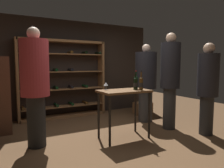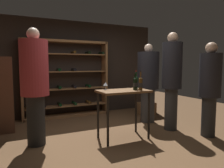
% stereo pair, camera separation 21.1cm
% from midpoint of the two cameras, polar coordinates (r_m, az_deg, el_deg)
% --- Properties ---
extents(ground_plane, '(10.38, 10.38, 0.00)m').
position_cam_midpoint_polar(ground_plane, '(4.16, 1.30, -14.37)').
color(ground_plane, brown).
extents(back_wall, '(4.68, 0.10, 2.61)m').
position_cam_midpoint_polar(back_wall, '(5.96, -8.24, 4.33)').
color(back_wall, black).
rests_on(back_wall, ground).
extents(wine_rack, '(2.29, 0.32, 2.05)m').
position_cam_midpoint_polar(wine_rack, '(5.65, -11.59, 1.28)').
color(wine_rack, brown).
rests_on(wine_rack, ground).
extents(tasting_table, '(0.95, 0.56, 0.93)m').
position_cam_midpoint_polar(tasting_table, '(3.90, 4.72, -3.66)').
color(tasting_table, brown).
rests_on(tasting_table, ground).
extents(person_host_in_suit, '(0.41, 0.41, 2.08)m').
position_cam_midpoint_polar(person_host_in_suit, '(4.61, 17.45, 2.05)').
color(person_host_in_suit, '#313131').
rests_on(person_host_in_suit, ground).
extents(person_bystander_dark_jacket, '(0.47, 0.47, 2.02)m').
position_cam_midpoint_polar(person_bystander_dark_jacket, '(3.74, -19.07, 0.69)').
color(person_bystander_dark_jacket, black).
rests_on(person_bystander_dark_jacket, ground).
extents(person_guest_khaki, '(0.41, 0.40, 1.83)m').
position_cam_midpoint_polar(person_guest_khaki, '(4.47, 26.64, -0.25)').
color(person_guest_khaki, '#2A2A2A').
rests_on(person_guest_khaki, ground).
extents(person_guest_plum_blouse, '(0.52, 0.52, 1.90)m').
position_cam_midpoint_polar(person_guest_plum_blouse, '(5.13, 11.10, 1.21)').
color(person_guest_plum_blouse, '#323232').
rests_on(person_guest_plum_blouse, ground).
extents(wine_crate, '(0.49, 0.36, 0.33)m').
position_cam_midpoint_polar(wine_crate, '(6.00, 10.40, -6.66)').
color(wine_crate, brown).
rests_on(wine_crate, ground).
extents(display_cabinet, '(0.44, 0.36, 1.56)m').
position_cam_midpoint_polar(display_cabinet, '(4.77, -27.09, -2.74)').
color(display_cabinet, '#4C2D1E').
rests_on(display_cabinet, ground).
extents(wine_bottle_gold_foil, '(0.07, 0.07, 0.37)m').
position_cam_midpoint_polar(wine_bottle_gold_foil, '(3.88, 9.44, 0.12)').
color(wine_bottle_gold_foil, '#4C3314').
rests_on(wine_bottle_gold_foil, tasting_table).
extents(wine_bottle_red_label, '(0.08, 0.08, 0.36)m').
position_cam_midpoint_polar(wine_bottle_red_label, '(4.08, 8.10, 0.43)').
color(wine_bottle_red_label, black).
rests_on(wine_bottle_red_label, tasting_table).
extents(wine_bottle_green_slim, '(0.08, 0.08, 0.33)m').
position_cam_midpoint_polar(wine_bottle_green_slim, '(3.95, 7.90, 0.12)').
color(wine_bottle_green_slim, black).
rests_on(wine_bottle_green_slim, tasting_table).
extents(wine_glass_stemmed_left, '(0.09, 0.09, 0.15)m').
position_cam_midpoint_polar(wine_glass_stemmed_left, '(3.93, -0.28, -0.08)').
color(wine_glass_stemmed_left, silver).
rests_on(wine_glass_stemmed_left, tasting_table).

